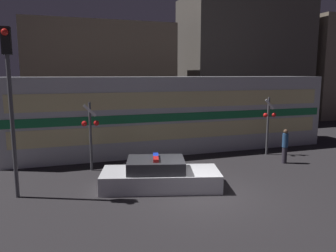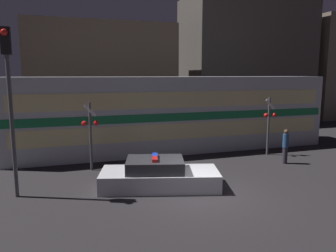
{
  "view_description": "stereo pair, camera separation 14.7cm",
  "coord_description": "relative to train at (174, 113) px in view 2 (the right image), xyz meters",
  "views": [
    {
      "loc": [
        -4.8,
        -10.36,
        4.31
      ],
      "look_at": [
        0.07,
        4.22,
        1.88
      ],
      "focal_mm": 35.0,
      "sensor_mm": 36.0,
      "label": 1
    },
    {
      "loc": [
        -4.66,
        -10.4,
        4.31
      ],
      "look_at": [
        0.07,
        4.22,
        1.88
      ],
      "focal_mm": 35.0,
      "sensor_mm": 36.0,
      "label": 2
    }
  ],
  "objects": [
    {
      "name": "crossing_signal_near",
      "position": [
        4.41,
        -2.87,
        -0.26
      ],
      "size": [
        0.76,
        0.31,
        3.11
      ],
      "color": "#4C4C51",
      "rests_on": "ground_plane"
    },
    {
      "name": "pedestrian",
      "position": [
        4.18,
        -4.61,
        -1.23
      ],
      "size": [
        0.28,
        0.28,
        1.69
      ],
      "color": "#2D2833",
      "rests_on": "ground_plane"
    },
    {
      "name": "building_left",
      "position": [
        -3.08,
        7.88,
        1.93
      ],
      "size": [
        10.8,
        4.52,
        8.05
      ],
      "color": "brown",
      "rests_on": "ground_plane"
    },
    {
      "name": "train",
      "position": [
        0.0,
        0.0,
        0.0
      ],
      "size": [
        17.97,
        3.18,
        4.19
      ],
      "color": "#B7BABF",
      "rests_on": "ground_plane"
    },
    {
      "name": "police_car",
      "position": [
        -2.68,
        -6.06,
        -1.62
      ],
      "size": [
        4.8,
        2.95,
        1.26
      ],
      "rotation": [
        0.0,
        0.0,
        -0.27
      ],
      "color": "silver",
      "rests_on": "ground_plane"
    },
    {
      "name": "traffic_light_corner",
      "position": [
        -7.74,
        -5.41,
        1.86
      ],
      "size": [
        0.3,
        0.46,
        5.86
      ],
      "color": "#4C4C51",
      "rests_on": "ground_plane"
    },
    {
      "name": "building_center",
      "position": [
        10.2,
        9.3,
        3.38
      ],
      "size": [
        11.36,
        5.76,
        10.95
      ],
      "color": "#47423D",
      "rests_on": "ground_plane"
    },
    {
      "name": "ground_plane",
      "position": [
        -1.39,
        -7.24,
        -2.09
      ],
      "size": [
        120.0,
        120.0,
        0.0
      ],
      "primitive_type": "plane",
      "color": "#262326"
    },
    {
      "name": "crossing_signal_far",
      "position": [
        -4.92,
        -2.89,
        -0.26
      ],
      "size": [
        0.76,
        0.31,
        3.1
      ],
      "color": "#4C4C51",
      "rests_on": "ground_plane"
    }
  ]
}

